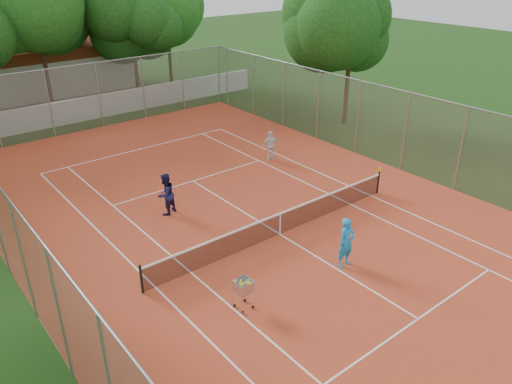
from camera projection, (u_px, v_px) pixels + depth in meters
ground at (280, 235)px, 19.63m from camera, size 120.00×120.00×0.00m
court_pad at (280, 234)px, 19.63m from camera, size 18.00×34.00×0.02m
court_lines at (280, 234)px, 19.62m from camera, size 10.98×23.78×0.01m
tennis_net at (280, 223)px, 19.41m from camera, size 11.88×0.10×0.98m
perimeter_fence at (281, 189)px, 18.75m from camera, size 18.00×34.00×4.00m
boundary_wall at (89, 108)px, 32.63m from camera, size 26.00×0.30×1.50m
clubhouse at (10, 65)px, 37.89m from camera, size 16.40×9.00×4.40m
tropical_trees at (62, 35)px, 32.87m from camera, size 29.00×19.00×10.00m
player_near at (346, 243)px, 17.33m from camera, size 0.68×0.45×1.84m
player_far_left at (166, 194)px, 20.78m from camera, size 1.07×0.95×1.81m
player_far_right at (271, 145)px, 26.22m from camera, size 1.01×0.70×1.60m
ball_hopper at (243, 293)px, 15.37m from camera, size 0.60×0.60×1.11m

